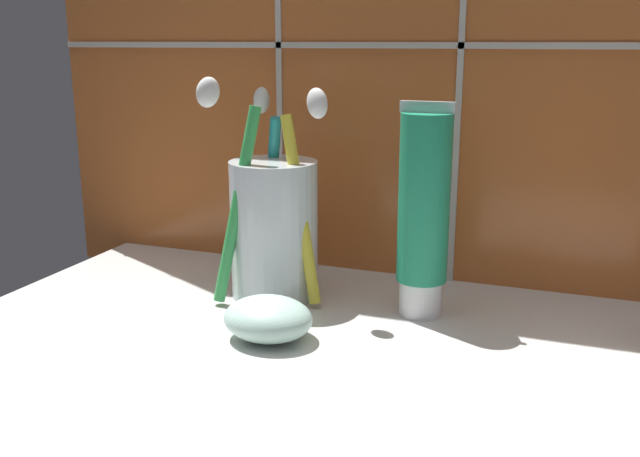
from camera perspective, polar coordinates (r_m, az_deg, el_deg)
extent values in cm
cube|color=silver|center=(46.02, 3.93, -12.23)|extent=(62.75, 38.56, 2.00)
cube|color=beige|center=(59.16, 9.70, 14.24)|extent=(72.75, 0.24, 0.50)
cylinder|color=silver|center=(56.35, -3.68, -0.08)|extent=(6.92, 6.92, 10.88)
cylinder|color=yellow|center=(54.01, -1.55, 1.49)|extent=(4.10, 2.71, 14.30)
ellipsoid|color=white|center=(51.32, -0.23, 9.98)|extent=(2.50, 2.14, 2.53)
cylinder|color=teal|center=(58.79, -3.97, 2.35)|extent=(3.56, 3.78, 13.89)
ellipsoid|color=white|center=(59.48, -4.70, 10.18)|extent=(2.43, 2.48, 2.54)
cylinder|color=green|center=(54.21, -6.66, 1.84)|extent=(3.77, 3.32, 15.01)
ellipsoid|color=white|center=(52.62, -8.96, 10.72)|extent=(2.47, 2.35, 2.51)
cylinder|color=white|center=(54.00, 8.03, -5.42)|extent=(3.17, 3.17, 2.70)
cylinder|color=#1E8C60|center=(51.91, 8.33, 2.37)|extent=(3.73, 3.73, 12.30)
cube|color=silver|center=(50.92, 8.60, 9.59)|extent=(3.92, 0.36, 0.80)
ellipsoid|color=silver|center=(49.17, -4.18, -7.20)|extent=(6.22, 5.30, 2.98)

